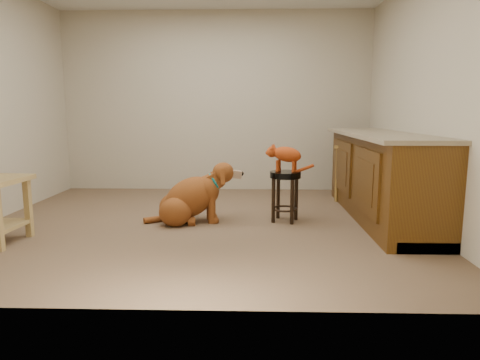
{
  "coord_description": "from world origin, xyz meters",
  "views": [
    {
      "loc": [
        0.54,
        -4.37,
        1.17
      ],
      "look_at": [
        0.41,
        0.08,
        0.45
      ],
      "focal_mm": 32.0,
      "sensor_mm": 36.0,
      "label": 1
    }
  ],
  "objects_px": {
    "padded_stool": "(285,186)",
    "golden_retriever": "(191,199)",
    "wood_stool": "(355,174)",
    "tabby_kitten": "(285,155)"
  },
  "relations": [
    {
      "from": "padded_stool",
      "to": "wood_stool",
      "type": "relative_size",
      "value": 0.73
    },
    {
      "from": "wood_stool",
      "to": "tabby_kitten",
      "type": "height_order",
      "value": "tabby_kitten"
    },
    {
      "from": "padded_stool",
      "to": "wood_stool",
      "type": "bearing_deg",
      "value": 44.45
    },
    {
      "from": "wood_stool",
      "to": "golden_retriever",
      "type": "bearing_deg",
      "value": -152.72
    },
    {
      "from": "golden_retriever",
      "to": "tabby_kitten",
      "type": "xyz_separation_m",
      "value": [
        0.98,
        0.07,
        0.46
      ]
    },
    {
      "from": "tabby_kitten",
      "to": "golden_retriever",
      "type": "bearing_deg",
      "value": -158.12
    },
    {
      "from": "golden_retriever",
      "to": "padded_stool",
      "type": "bearing_deg",
      "value": -7.57
    },
    {
      "from": "padded_stool",
      "to": "golden_retriever",
      "type": "height_order",
      "value": "golden_retriever"
    },
    {
      "from": "wood_stool",
      "to": "golden_retriever",
      "type": "relative_size",
      "value": 0.69
    },
    {
      "from": "padded_stool",
      "to": "wood_stool",
      "type": "distance_m",
      "value": 1.35
    }
  ]
}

